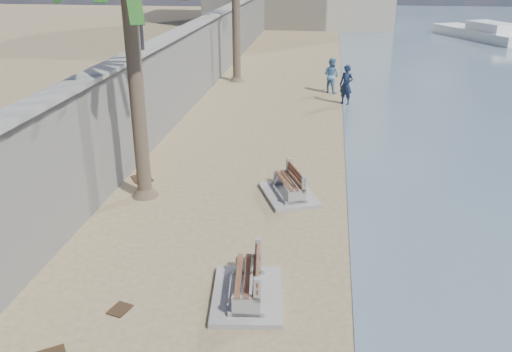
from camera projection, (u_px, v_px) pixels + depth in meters
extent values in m
cube|color=gray|center=(197.00, 62.00, 26.64)|extent=(0.45, 70.00, 3.50)
cube|color=gray|center=(195.00, 24.00, 25.96)|extent=(0.80, 70.00, 0.12)
cube|color=gray|center=(247.00, 295.00, 11.29)|extent=(1.68, 2.26, 0.12)
cube|color=gray|center=(289.00, 195.00, 16.01)|extent=(2.00, 2.36, 0.11)
cylinder|color=brown|center=(136.00, 81.00, 14.78)|extent=(0.42, 0.42, 6.90)
cylinder|color=brown|center=(236.00, 5.00, 29.08)|extent=(0.44, 0.44, 8.26)
imported|color=#141F38|center=(346.00, 82.00, 25.49)|extent=(0.94, 0.86, 2.15)
imported|color=#5383AB|center=(331.00, 73.00, 27.73)|extent=(1.21, 1.15, 1.99)
cube|color=#382616|center=(142.00, 178.00, 17.28)|extent=(0.88, 0.91, 0.03)
cube|color=#382616|center=(120.00, 309.00, 10.90)|extent=(0.47, 0.53, 0.03)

